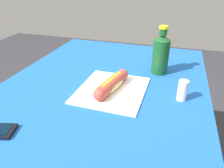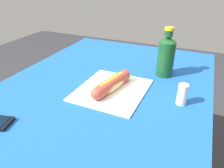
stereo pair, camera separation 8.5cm
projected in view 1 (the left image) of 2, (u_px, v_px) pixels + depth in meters
name	position (u px, v px, depth m)	size (l,w,h in m)	color
dining_table	(106.00, 109.00, 1.00)	(1.12, 0.86, 0.77)	brown
paper_wrapper	(112.00, 90.00, 0.86)	(0.30, 0.26, 0.01)	white
hot_dog	(112.00, 84.00, 0.85)	(0.24, 0.09, 0.05)	#E5BC75
soda_bottle	(161.00, 53.00, 0.97)	(0.08, 0.08, 0.22)	#14471E
salt_shaker	(183.00, 90.00, 0.78)	(0.04, 0.04, 0.08)	silver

